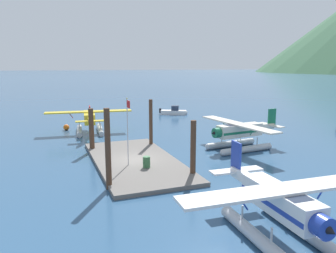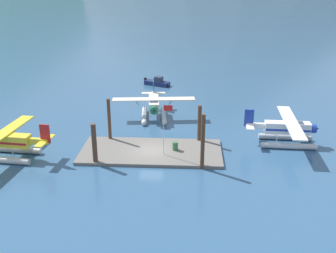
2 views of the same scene
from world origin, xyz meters
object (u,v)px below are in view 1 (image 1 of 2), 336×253
Objects in this scene: seaplane_yellow_port_aft at (89,120)px; mooring_buoy at (66,127)px; boat_white_open_west at (174,112)px; fuel_drum at (147,162)px; seaplane_cream_bow_centre at (239,134)px; seaplane_white_stbd_fwd at (280,208)px; flagpole at (128,124)px.

mooring_buoy is at bearing -135.83° from seaplane_yellow_port_aft.
mooring_buoy is 19.81m from boat_white_open_west.
seaplane_cream_bow_centre is (-3.16, 10.51, 0.84)m from fuel_drum.
mooring_buoy is 0.07× the size of seaplane_white_stbd_fwd.
boat_white_open_west is at bearing 124.27° from seaplane_yellow_port_aft.
fuel_drum is at bearing -26.04° from boat_white_open_west.
mooring_buoy is at bearing -136.82° from seaplane_cream_bow_centre.
seaplane_yellow_port_aft is at bearing -176.44° from flagpole.
mooring_buoy is (-18.48, -3.60, -3.34)m from flagpole.
seaplane_white_stbd_fwd is 1.00× the size of seaplane_yellow_port_aft.
seaplane_white_stbd_fwd is 17.00m from seaplane_cream_bow_centre.
fuel_drum is at bearing 7.38° from seaplane_yellow_port_aft.
fuel_drum is at bearing -73.25° from seaplane_cream_bow_centre.
boat_white_open_west is (-26.38, 14.57, -3.23)m from flagpole.
flagpole is 7.12× the size of mooring_buoy.
mooring_buoy is 0.17× the size of boat_white_open_west.
seaplane_white_stbd_fwd is 1.00× the size of seaplane_cream_bow_centre.
boat_white_open_west is at bearing 151.09° from flagpole.
seaplane_yellow_port_aft is at bearing -170.02° from seaplane_white_stbd_fwd.
fuel_drum is at bearing 50.12° from flagpole.
boat_white_open_west is at bearing 113.49° from mooring_buoy.
seaplane_cream_bow_centre reaches higher than boat_white_open_west.
flagpole is 1.23× the size of boat_white_open_west.
seaplane_white_stbd_fwd is (31.51, 7.69, 1.20)m from mooring_buoy.
boat_white_open_west is at bearing 173.26° from seaplane_cream_bow_centre.
seaplane_white_stbd_fwd reaches higher than boat_white_open_west.
seaplane_yellow_port_aft is at bearing -137.02° from seaplane_cream_bow_centre.
seaplane_yellow_port_aft reaches higher than mooring_buoy.
flagpole is 15.96m from seaplane_yellow_port_aft.
seaplane_yellow_port_aft reaches higher than fuel_drum.
seaplane_cream_bow_centre reaches higher than fuel_drum.
fuel_drum is at bearing -166.48° from seaplane_white_stbd_fwd.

